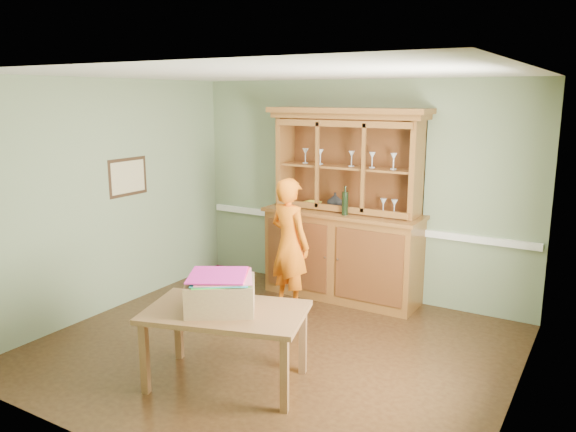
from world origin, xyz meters
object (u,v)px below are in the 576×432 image
Objects in this scene: person at (290,244)px; china_hutch at (344,233)px; cardboard_box at (220,295)px; dining_table at (226,318)px.

china_hutch is at bearing -102.90° from person.
cardboard_box is at bearing 118.64° from person.
dining_table is 0.98× the size of person.
person reaches higher than dining_table.
person is at bearing -119.15° from china_hutch.
cardboard_box is 0.36× the size of person.
person is (-0.38, -0.68, -0.04)m from china_hutch.
dining_table is at bearing -88.65° from china_hutch.
china_hutch is 2.53m from dining_table.
china_hutch is 2.55m from cardboard_box.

